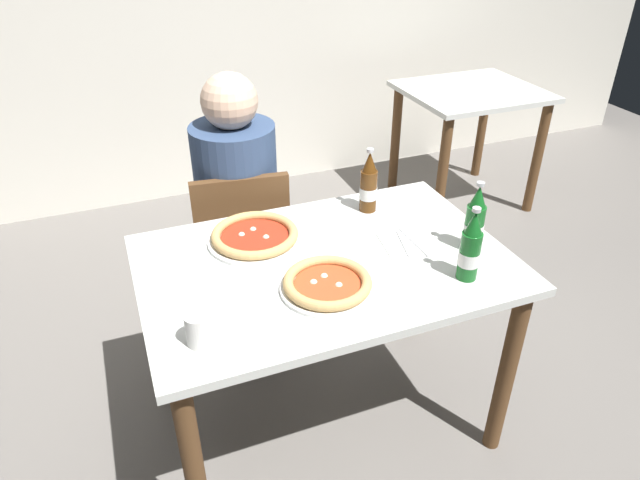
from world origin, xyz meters
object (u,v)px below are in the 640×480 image
object	(u,v)px
diner_seated	(239,219)
pizza_margherita_near	(327,284)
beer_bottle_center	(369,185)
dining_table_main	(325,289)
beer_bottle_left	(470,249)
beer_bottle_right	(475,222)
pizza_marinara_far	(255,236)
dining_table_background	(469,114)
napkin_with_cutlery	(409,243)
chair_behind_table	(242,245)
paper_cup	(199,329)

from	to	relation	value
diner_seated	pizza_margherita_near	xyz separation A→B (m)	(0.08, -0.81, 0.19)
diner_seated	beer_bottle_center	bearing A→B (deg)	-44.23
dining_table_main	diner_seated	bearing A→B (deg)	101.21
dining_table_main	beer_bottle_left	world-z (taller)	beer_bottle_left
beer_bottle_left	beer_bottle_center	xyz separation A→B (m)	(-0.10, 0.51, 0.00)
dining_table_main	beer_bottle_right	xyz separation A→B (m)	(0.48, -0.11, 0.22)
pizza_marinara_far	beer_bottle_left	xyz separation A→B (m)	(0.56, -0.45, 0.08)
pizza_marinara_far	beer_bottle_center	xyz separation A→B (m)	(0.46, 0.06, 0.08)
dining_table_background	pizza_margherita_near	size ratio (longest dim) A/B	2.76
beer_bottle_left	napkin_with_cutlery	distance (m)	0.27
chair_behind_table	beer_bottle_left	xyz separation A→B (m)	(0.51, -0.86, 0.37)
dining_table_main	paper_cup	world-z (taller)	paper_cup
napkin_with_cutlery	paper_cup	world-z (taller)	paper_cup
pizza_marinara_far	paper_cup	world-z (taller)	paper_cup
chair_behind_table	beer_bottle_right	distance (m)	1.02
dining_table_main	diner_seated	world-z (taller)	diner_seated
napkin_with_cutlery	dining_table_main	bearing A→B (deg)	177.92
dining_table_background	beer_bottle_center	world-z (taller)	beer_bottle_center
pizza_margherita_near	napkin_with_cutlery	world-z (taller)	pizza_margherita_near
beer_bottle_right	dining_table_main	bearing A→B (deg)	167.25
diner_seated	dining_table_background	distance (m)	1.81
paper_cup	pizza_marinara_far	bearing A→B (deg)	57.98
dining_table_background	pizza_marinara_far	xyz separation A→B (m)	(-1.70, -1.21, 0.18)
dining_table_background	beer_bottle_left	world-z (taller)	beer_bottle_left
dining_table_main	pizza_marinara_far	bearing A→B (deg)	132.45
beer_bottle_left	paper_cup	bearing A→B (deg)	179.88
dining_table_background	napkin_with_cutlery	world-z (taller)	napkin_with_cutlery
pizza_marinara_far	beer_bottle_left	size ratio (longest dim) A/B	1.32
beer_bottle_right	napkin_with_cutlery	size ratio (longest dim) A/B	1.21
chair_behind_table	beer_bottle_center	xyz separation A→B (m)	(0.42, -0.35, 0.37)
diner_seated	pizza_marinara_far	world-z (taller)	diner_seated
dining_table_background	beer_bottle_center	size ratio (longest dim) A/B	3.24
diner_seated	pizza_marinara_far	distance (m)	0.50
chair_behind_table	beer_bottle_center	bearing A→B (deg)	147.46
pizza_margherita_near	beer_bottle_right	xyz separation A→B (m)	(0.54, 0.04, 0.08)
beer_bottle_left	paper_cup	distance (m)	0.84
diner_seated	beer_bottle_center	xyz separation A→B (m)	(0.41, -0.40, 0.27)
pizza_margherita_near	paper_cup	world-z (taller)	paper_cup
beer_bottle_center	paper_cup	bearing A→B (deg)	-145.33
beer_bottle_left	diner_seated	bearing A→B (deg)	119.09
napkin_with_cutlery	chair_behind_table	bearing A→B (deg)	125.52
pizza_margherita_near	napkin_with_cutlery	xyz separation A→B (m)	(0.36, 0.14, -0.02)
dining_table_background	beer_bottle_center	xyz separation A→B (m)	(-1.24, -1.14, 0.26)
dining_table_main	napkin_with_cutlery	xyz separation A→B (m)	(0.30, -0.01, 0.12)
dining_table_background	dining_table_main	bearing A→B (deg)	-137.27
beer_bottle_center	beer_bottle_right	size ratio (longest dim) A/B	1.00
beer_bottle_right	paper_cup	xyz separation A→B (m)	(-0.94, -0.14, -0.06)
dining_table_main	beer_bottle_center	bearing A→B (deg)	43.59
chair_behind_table	beer_bottle_right	size ratio (longest dim) A/B	3.44
chair_behind_table	dining_table_background	size ratio (longest dim) A/B	1.06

